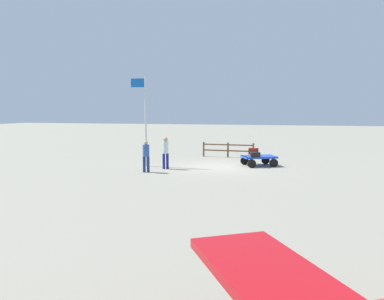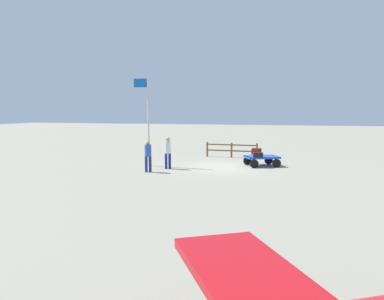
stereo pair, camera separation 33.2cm
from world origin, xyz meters
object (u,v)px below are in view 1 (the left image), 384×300
at_px(suitcase_maroon, 253,151).
at_px(worker_lead, 166,151).
at_px(worker_trailing, 146,154).
at_px(flagpole, 144,115).
at_px(luggage_cart, 258,158).
at_px(suitcase_dark, 255,155).

height_order(suitcase_maroon, worker_lead, worker_lead).
relative_size(worker_trailing, flagpole, 0.32).
height_order(luggage_cart, suitcase_dark, suitcase_dark).
distance_m(worker_trailing, flagpole, 2.84).
bearing_deg(suitcase_dark, flagpole, 10.28).
xyz_separation_m(suitcase_dark, worker_lead, (4.52, 1.71, 0.28)).
xyz_separation_m(suitcase_dark, worker_trailing, (5.10, 3.00, 0.22)).
height_order(suitcase_maroon, flagpole, flagpole).
xyz_separation_m(luggage_cart, suitcase_maroon, (0.34, -0.66, 0.32)).
height_order(worker_lead, worker_trailing, worker_lead).
xyz_separation_m(luggage_cart, suitcase_dark, (0.13, 0.58, 0.27)).
relative_size(luggage_cart, suitcase_dark, 3.75).
relative_size(suitcase_maroon, flagpole, 0.11).
bearing_deg(worker_trailing, suitcase_dark, -149.58).
bearing_deg(worker_trailing, flagpole, -66.53).
height_order(suitcase_maroon, suitcase_dark, suitcase_maroon).
bearing_deg(flagpole, luggage_cart, -164.76).
distance_m(luggage_cart, worker_lead, 5.21).
relative_size(suitcase_maroon, worker_trailing, 0.35).
distance_m(suitcase_dark, worker_lead, 4.84).
height_order(luggage_cart, flagpole, flagpole).
bearing_deg(suitcase_maroon, worker_lead, 34.39).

